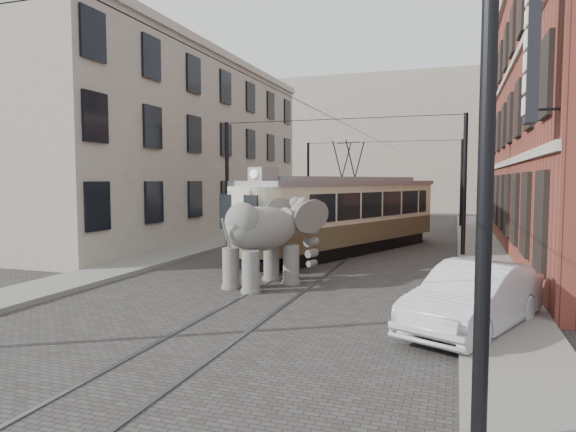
% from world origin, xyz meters
% --- Properties ---
extents(ground, '(120.00, 120.00, 0.00)m').
position_xyz_m(ground, '(0.00, 0.00, 0.00)').
color(ground, '#3E3B39').
extents(tram_rails, '(1.54, 80.00, 0.02)m').
position_xyz_m(tram_rails, '(0.00, 0.00, 0.01)').
color(tram_rails, slate).
rests_on(tram_rails, ground).
extents(sidewalk_right, '(2.00, 60.00, 0.15)m').
position_xyz_m(sidewalk_right, '(6.00, 0.00, 0.07)').
color(sidewalk_right, slate).
rests_on(sidewalk_right, ground).
extents(sidewalk_left, '(2.00, 60.00, 0.15)m').
position_xyz_m(sidewalk_left, '(-6.50, 0.00, 0.07)').
color(sidewalk_left, slate).
rests_on(sidewalk_left, ground).
extents(stucco_building, '(7.00, 24.00, 10.00)m').
position_xyz_m(stucco_building, '(-11.00, 10.00, 5.00)').
color(stucco_building, gray).
rests_on(stucco_building, ground).
extents(distant_block, '(28.00, 10.00, 14.00)m').
position_xyz_m(distant_block, '(0.00, 40.00, 7.00)').
color(distant_block, gray).
rests_on(distant_block, ground).
extents(catenary, '(11.00, 30.20, 6.00)m').
position_xyz_m(catenary, '(-0.20, 5.00, 3.00)').
color(catenary, black).
rests_on(catenary, ground).
extents(tram, '(7.04, 12.54, 4.95)m').
position_xyz_m(tram, '(0.30, 6.12, 2.48)').
color(tram, beige).
rests_on(tram, ground).
extents(elephant, '(4.08, 5.07, 2.73)m').
position_xyz_m(elephant, '(-0.73, -1.86, 1.36)').
color(elephant, slate).
rests_on(elephant, ground).
extents(parked_car, '(3.23, 4.67, 1.46)m').
position_xyz_m(parked_car, '(5.30, -4.72, 0.73)').
color(parked_car, '#BBBBC0').
rests_on(parked_car, ground).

